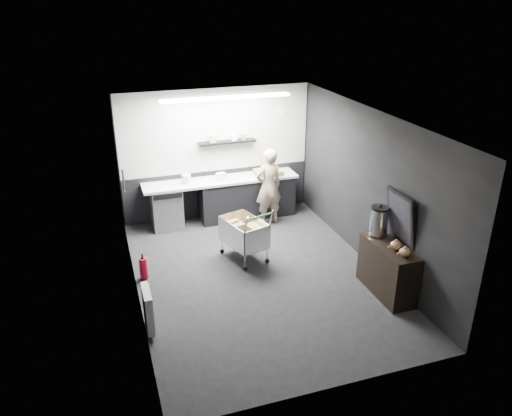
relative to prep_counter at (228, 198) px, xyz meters
name	(u,v)px	position (x,y,z in m)	size (l,w,h in m)	color
floor	(259,276)	(-0.14, -2.42, -0.46)	(5.50, 5.50, 0.00)	black
ceiling	(259,119)	(-0.14, -2.42, 2.24)	(5.50, 5.50, 0.00)	white
wall_back	(216,154)	(-0.14, 0.33, 0.89)	(5.50, 5.50, 0.00)	black
wall_front	(337,294)	(-0.14, -5.17, 0.89)	(5.50, 5.50, 0.00)	black
wall_left	(130,219)	(-2.14, -2.42, 0.89)	(5.50, 5.50, 0.00)	black
wall_right	(370,188)	(1.86, -2.42, 0.89)	(5.50, 5.50, 0.00)	black
kitchen_wall_panel	(216,130)	(-0.14, 0.31, 1.39)	(3.95, 0.02, 1.70)	#B3B3AF
dado_panel	(218,192)	(-0.14, 0.31, 0.04)	(3.95, 0.02, 1.00)	black
floating_shelf	(227,142)	(0.06, 0.20, 1.16)	(1.20, 0.22, 0.04)	black
wall_clock	(281,111)	(1.26, 0.30, 1.69)	(0.20, 0.20, 0.03)	silver
poster	(123,178)	(-2.12, -1.12, 1.09)	(0.02, 0.30, 0.40)	white
poster_red_band	(123,174)	(-2.11, -1.12, 1.16)	(0.01, 0.22, 0.10)	red
radiator	(148,309)	(-2.08, -3.32, -0.11)	(0.10, 0.50, 0.60)	silver
ceiling_strip	(226,98)	(-0.14, -0.57, 2.21)	(2.40, 0.20, 0.04)	white
prep_counter	(228,198)	(0.00, 0.00, 0.00)	(3.20, 0.61, 0.90)	black
person	(268,187)	(0.74, -0.45, 0.34)	(0.58, 0.38, 1.60)	beige
shopping_cart	(244,234)	(-0.19, -1.75, 0.03)	(0.79, 1.07, 1.02)	silver
sideboard	(388,262)	(1.64, -3.50, 0.08)	(0.48, 1.13, 1.70)	black
fire_extinguisher	(143,267)	(-1.99, -1.89, -0.24)	(0.13, 0.13, 0.45)	red
cardboard_box	(268,172)	(0.87, -0.05, 0.50)	(0.54, 0.41, 0.11)	olive
pink_tub	(186,179)	(-0.85, 0.00, 0.53)	(0.18, 0.18, 0.18)	beige
white_container	(221,177)	(-0.15, -0.05, 0.52)	(0.17, 0.13, 0.15)	silver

